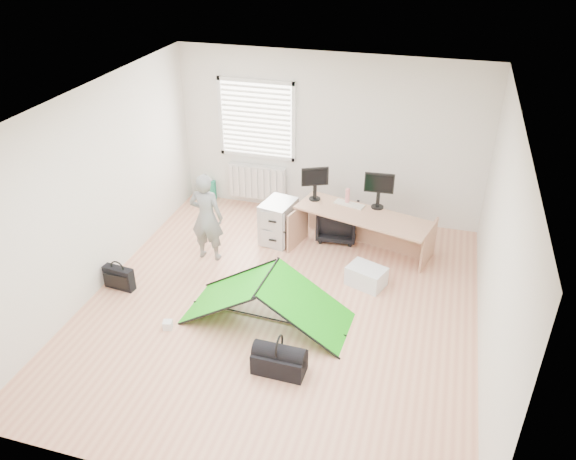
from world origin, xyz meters
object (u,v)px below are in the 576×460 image
(filing_cabinet, at_px, (278,221))
(monitor_left, at_px, (315,188))
(office_chair, at_px, (338,222))
(kite, at_px, (267,298))
(thermos, at_px, (347,196))
(storage_crate, at_px, (366,276))
(duffel_bag, at_px, (279,362))
(desk, at_px, (361,234))
(laptop_bag, at_px, (119,278))
(monitor_right, at_px, (378,195))
(person, at_px, (207,217))

(filing_cabinet, height_order, monitor_left, monitor_left)
(monitor_left, xyz_separation_m, office_chair, (0.35, 0.11, -0.59))
(filing_cabinet, height_order, kite, filing_cabinet)
(thermos, bearing_deg, storage_crate, -64.60)
(kite, relative_size, storage_crate, 4.15)
(storage_crate, bearing_deg, duffel_bag, -109.16)
(monitor_left, height_order, office_chair, monitor_left)
(duffel_bag, bearing_deg, desk, 81.43)
(laptop_bag, height_order, duffel_bag, laptop_bag)
(monitor_right, xyz_separation_m, kite, (-1.04, -2.14, -0.56))
(filing_cabinet, bearing_deg, kite, -67.20)
(office_chair, height_order, laptop_bag, office_chair)
(filing_cabinet, relative_size, storage_crate, 1.33)
(desk, height_order, office_chair, desk)
(desk, xyz_separation_m, thermos, (-0.29, 0.28, 0.46))
(monitor_left, bearing_deg, storage_crate, -71.04)
(monitor_right, distance_m, person, 2.53)
(filing_cabinet, xyz_separation_m, person, (-0.85, -0.75, 0.34))
(thermos, distance_m, person, 2.12)
(filing_cabinet, relative_size, monitor_right, 1.56)
(thermos, bearing_deg, laptop_bag, -142.95)
(thermos, xyz_separation_m, duffel_bag, (-0.17, -2.99, -0.67))
(monitor_right, bearing_deg, storage_crate, -91.54)
(office_chair, bearing_deg, kite, 74.10)
(office_chair, bearing_deg, desk, 133.94)
(monitor_right, relative_size, person, 0.32)
(office_chair, bearing_deg, monitor_left, 12.49)
(monitor_left, relative_size, duffel_bag, 0.69)
(filing_cabinet, height_order, duffel_bag, filing_cabinet)
(desk, relative_size, monitor_right, 4.63)
(office_chair, xyz_separation_m, person, (-1.72, -1.10, 0.39))
(storage_crate, relative_size, duffel_bag, 0.85)
(laptop_bag, bearing_deg, monitor_left, 48.89)
(filing_cabinet, distance_m, storage_crate, 1.73)
(kite, bearing_deg, filing_cabinet, 105.65)
(desk, xyz_separation_m, duffel_bag, (-0.46, -2.70, -0.21))
(kite, bearing_deg, monitor_left, 90.74)
(monitor_left, bearing_deg, monitor_right, -24.95)
(duffel_bag, bearing_deg, person, 131.46)
(desk, height_order, thermos, thermos)
(monitor_right, height_order, thermos, monitor_right)
(monitor_right, distance_m, kite, 2.44)
(desk, height_order, duffel_bag, desk)
(person, xyz_separation_m, kite, (1.28, -1.15, -0.35))
(person, xyz_separation_m, laptop_bag, (-0.87, -1.07, -0.51))
(monitor_right, bearing_deg, desk, -125.96)
(person, relative_size, duffel_bag, 2.28)
(office_chair, xyz_separation_m, duffel_bag, (-0.02, -3.09, -0.15))
(monitor_right, xyz_separation_m, office_chair, (-0.60, 0.11, -0.60))
(storage_crate, xyz_separation_m, duffel_bag, (-0.67, -1.93, -0.01))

